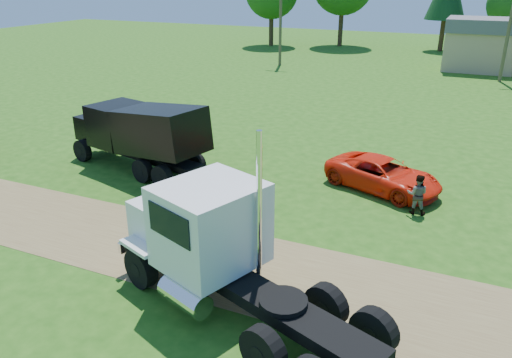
% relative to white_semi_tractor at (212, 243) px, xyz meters
% --- Properties ---
extents(ground, '(140.00, 140.00, 0.00)m').
position_rel_white_semi_tractor_xyz_m(ground, '(1.54, 1.68, -1.70)').
color(ground, '#1F4E11').
rests_on(ground, ground).
extents(dirt_track, '(120.00, 4.20, 0.01)m').
position_rel_white_semi_tractor_xyz_m(dirt_track, '(1.54, 1.68, -1.70)').
color(dirt_track, brown).
rests_on(dirt_track, ground).
extents(white_semi_tractor, '(8.36, 5.23, 4.99)m').
position_rel_white_semi_tractor_xyz_m(white_semi_tractor, '(0.00, 0.00, 0.00)').
color(white_semi_tractor, black).
rests_on(white_semi_tractor, ground).
extents(black_dump_truck, '(7.78, 3.92, 3.30)m').
position_rel_white_semi_tractor_xyz_m(black_dump_truck, '(-7.75, 7.37, 0.11)').
color(black_dump_truck, black).
rests_on(black_dump_truck, ground).
extents(orange_pickup, '(5.35, 3.84, 1.35)m').
position_rel_white_semi_tractor_xyz_m(orange_pickup, '(2.86, 9.53, -1.03)').
color(orange_pickup, red).
rests_on(orange_pickup, ground).
extents(spectator_b, '(0.81, 0.65, 1.57)m').
position_rel_white_semi_tractor_xyz_m(spectator_b, '(4.46, 7.77, -0.92)').
color(spectator_b, '#999999').
rests_on(spectator_b, ground).
extents(tan_shed, '(6.20, 5.40, 4.70)m').
position_rel_white_semi_tractor_xyz_m(tan_shed, '(5.54, 41.68, 0.72)').
color(tan_shed, tan).
rests_on(tan_shed, ground).
extents(utility_poles, '(42.20, 0.28, 9.00)m').
position_rel_white_semi_tractor_xyz_m(utility_poles, '(7.54, 36.68, 3.01)').
color(utility_poles, brown).
rests_on(utility_poles, ground).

